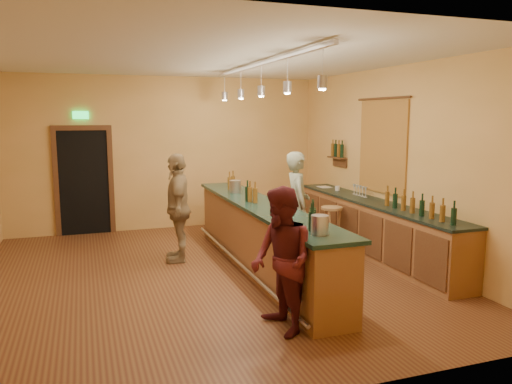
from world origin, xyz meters
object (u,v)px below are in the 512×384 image
object	(u,v)px
tasting_bar	(261,232)
bar_stool	(332,215)
customer_b	(178,208)
back_counter	(374,227)
customer_a	(282,261)
bartender	(297,204)

from	to	relation	value
tasting_bar	bar_stool	size ratio (longest dim) A/B	6.48
customer_b	bar_stool	bearing A→B (deg)	95.40
tasting_bar	bar_stool	world-z (taller)	tasting_bar
back_counter	bar_stool	world-z (taller)	back_counter
customer_b	bar_stool	distance (m)	2.71
customer_a	back_counter	bearing A→B (deg)	128.06
bar_stool	bartender	bearing A→B (deg)	-173.03
bartender	customer_a	distance (m)	3.15
tasting_bar	customer_b	bearing A→B (deg)	139.36
back_counter	tasting_bar	world-z (taller)	tasting_bar
customer_a	bar_stool	distance (m)	3.60
back_counter	bartender	distance (m)	1.38
back_counter	bartender	size ratio (longest dim) A/B	2.54
bartender	tasting_bar	bearing A→B (deg)	136.06
back_counter	bar_stool	size ratio (longest dim) A/B	5.78
customer_b	bartender	bearing A→B (deg)	91.05
bartender	bar_stool	world-z (taller)	bartender
back_counter	customer_b	xyz separation A→B (m)	(-3.23, 0.77, 0.41)
bar_stool	customer_b	bearing A→B (deg)	174.60
back_counter	bar_stool	xyz separation A→B (m)	(-0.54, 0.51, 0.16)
customer_a	bar_stool	world-z (taller)	customer_a
back_counter	bartender	bearing A→B (deg)	161.09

